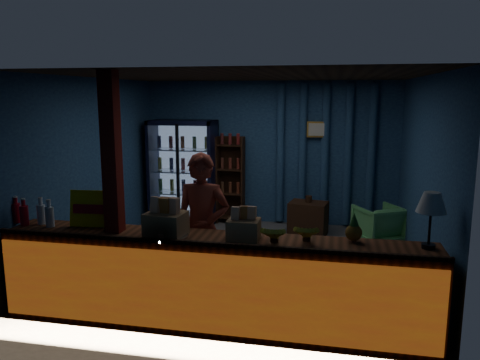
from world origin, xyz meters
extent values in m
plane|color=#515154|center=(0.00, 0.00, 0.00)|extent=(4.60, 4.60, 0.00)
plane|color=navy|center=(0.00, 2.20, 1.30)|extent=(4.60, 0.00, 4.60)
plane|color=navy|center=(0.00, -2.20, 1.30)|extent=(4.60, 0.00, 4.60)
plane|color=navy|center=(-2.30, 0.00, 1.30)|extent=(0.00, 4.40, 4.40)
plane|color=navy|center=(2.30, 0.00, 1.30)|extent=(0.00, 4.40, 4.40)
plane|color=#472D19|center=(0.00, 0.00, 2.60)|extent=(4.60, 4.60, 0.00)
cube|color=brown|center=(0.00, -1.90, 0.47)|extent=(4.40, 0.55, 0.95)
cube|color=red|center=(0.00, -2.19, 0.47)|extent=(4.35, 0.02, 0.81)
cube|color=#331F10|center=(0.00, -2.17, 0.97)|extent=(4.40, 0.04, 0.04)
cube|color=maroon|center=(-1.05, -1.90, 1.30)|extent=(0.16, 0.16, 2.60)
cube|color=black|center=(-1.55, 2.12, 0.95)|extent=(1.20, 0.06, 1.90)
cube|color=black|center=(-2.12, 1.85, 0.95)|extent=(0.06, 0.60, 1.90)
cube|color=black|center=(-0.98, 1.85, 0.95)|extent=(0.06, 0.60, 1.90)
cube|color=black|center=(-1.55, 1.85, 1.86)|extent=(1.20, 0.60, 0.08)
cube|color=black|center=(-1.55, 1.85, 0.04)|extent=(1.20, 0.60, 0.08)
cube|color=#99B2D8|center=(-1.55, 2.07, 0.95)|extent=(1.08, 0.02, 1.74)
cube|color=white|center=(-1.55, 1.57, 0.95)|extent=(1.12, 0.02, 1.78)
cube|color=black|center=(-1.55, 1.55, 0.95)|extent=(0.05, 0.05, 1.80)
cube|color=silver|center=(-1.55, 1.85, 0.17)|extent=(1.08, 0.48, 0.02)
cylinder|color=#B7471A|center=(-2.00, 1.85, 0.30)|extent=(0.07, 0.07, 0.22)
cylinder|color=#215F17|center=(-1.77, 1.85, 0.30)|extent=(0.07, 0.07, 0.22)
cylinder|color=#A9AE1A|center=(-1.55, 1.85, 0.30)|extent=(0.07, 0.07, 0.22)
cylinder|color=#171A50|center=(-1.32, 1.85, 0.30)|extent=(0.07, 0.07, 0.22)
cylinder|color=maroon|center=(-1.10, 1.85, 0.30)|extent=(0.07, 0.07, 0.22)
cube|color=silver|center=(-1.55, 1.85, 0.57)|extent=(1.08, 0.48, 0.02)
cylinder|color=#215F17|center=(-2.00, 1.85, 0.70)|extent=(0.07, 0.07, 0.22)
cylinder|color=#A9AE1A|center=(-1.77, 1.85, 0.70)|extent=(0.07, 0.07, 0.22)
cylinder|color=#171A50|center=(-1.55, 1.85, 0.70)|extent=(0.07, 0.07, 0.22)
cylinder|color=maroon|center=(-1.32, 1.85, 0.70)|extent=(0.07, 0.07, 0.22)
cylinder|color=#B7471A|center=(-1.10, 1.85, 0.70)|extent=(0.07, 0.07, 0.22)
cube|color=silver|center=(-1.55, 1.85, 0.97)|extent=(1.08, 0.48, 0.02)
cylinder|color=#A9AE1A|center=(-2.00, 1.85, 1.10)|extent=(0.07, 0.07, 0.22)
cylinder|color=#171A50|center=(-1.77, 1.85, 1.10)|extent=(0.07, 0.07, 0.22)
cylinder|color=maroon|center=(-1.55, 1.85, 1.10)|extent=(0.07, 0.07, 0.22)
cylinder|color=#B7471A|center=(-1.32, 1.85, 1.10)|extent=(0.07, 0.07, 0.22)
cylinder|color=#215F17|center=(-1.10, 1.85, 1.10)|extent=(0.07, 0.07, 0.22)
cube|color=silver|center=(-1.55, 1.85, 1.37)|extent=(1.08, 0.48, 0.02)
cylinder|color=#171A50|center=(-2.00, 1.85, 1.50)|extent=(0.07, 0.07, 0.22)
cylinder|color=maroon|center=(-1.77, 1.85, 1.50)|extent=(0.07, 0.07, 0.22)
cylinder|color=#B7471A|center=(-1.55, 1.85, 1.50)|extent=(0.07, 0.07, 0.22)
cylinder|color=#215F17|center=(-1.32, 1.85, 1.50)|extent=(0.07, 0.07, 0.22)
cylinder|color=#A9AE1A|center=(-1.10, 1.85, 1.50)|extent=(0.07, 0.07, 0.22)
cube|color=#331F10|center=(-0.70, 2.15, 0.80)|extent=(0.50, 0.02, 1.60)
cube|color=#331F10|center=(-0.93, 2.02, 0.80)|extent=(0.03, 0.28, 1.60)
cube|color=#331F10|center=(-0.46, 2.02, 0.80)|extent=(0.03, 0.28, 1.60)
cube|color=#331F10|center=(-0.70, 2.02, 0.10)|extent=(0.46, 0.26, 0.02)
cube|color=#331F10|center=(-0.70, 2.02, 0.55)|extent=(0.46, 0.26, 0.02)
cube|color=#331F10|center=(-0.70, 2.02, 1.00)|extent=(0.46, 0.26, 0.02)
cube|color=#331F10|center=(-0.70, 2.02, 1.45)|extent=(0.46, 0.26, 0.02)
cylinder|color=navy|center=(0.20, 2.14, 1.30)|extent=(0.14, 0.14, 2.50)
cylinder|color=navy|center=(0.60, 2.14, 1.30)|extent=(0.14, 0.14, 2.50)
cylinder|color=navy|center=(1.00, 2.14, 1.30)|extent=(0.14, 0.14, 2.50)
cylinder|color=navy|center=(1.40, 2.14, 1.30)|extent=(0.14, 0.14, 2.50)
cylinder|color=navy|center=(1.80, 2.14, 1.30)|extent=(0.14, 0.14, 2.50)
cube|color=gold|center=(0.85, 2.10, 1.75)|extent=(0.36, 0.03, 0.28)
cube|color=silver|center=(0.85, 2.08, 1.75)|extent=(0.30, 0.01, 0.22)
imported|color=#943828|center=(-0.26, -1.38, 0.86)|extent=(0.64, 0.43, 1.73)
imported|color=#60C169|center=(1.90, 1.32, 0.30)|extent=(0.89, 0.90, 0.61)
cube|color=#331F10|center=(0.76, 1.52, 0.28)|extent=(0.69, 0.55, 0.56)
cylinder|color=#331F10|center=(0.76, 1.52, 0.62)|extent=(0.11, 0.11, 0.11)
cube|color=yellow|center=(-1.37, -1.78, 1.15)|extent=(0.50, 0.14, 0.39)
cube|color=red|center=(-1.37, -1.80, 1.15)|extent=(0.42, 0.06, 0.10)
cylinder|color=red|center=(-2.28, -1.80, 1.06)|extent=(0.09, 0.09, 0.22)
cylinder|color=red|center=(-2.28, -1.80, 1.21)|extent=(0.04, 0.04, 0.08)
cylinder|color=white|center=(-2.28, -1.80, 1.24)|extent=(0.05, 0.05, 0.02)
cylinder|color=red|center=(-2.13, -1.88, 1.06)|extent=(0.09, 0.09, 0.22)
cylinder|color=red|center=(-2.13, -1.88, 1.21)|extent=(0.04, 0.04, 0.08)
cylinder|color=white|center=(-2.13, -1.88, 1.24)|extent=(0.05, 0.05, 0.02)
cylinder|color=silver|center=(-1.97, -1.80, 1.06)|extent=(0.09, 0.09, 0.22)
cylinder|color=silver|center=(-1.97, -1.80, 1.21)|extent=(0.04, 0.04, 0.08)
cylinder|color=white|center=(-1.97, -1.80, 1.24)|extent=(0.05, 0.05, 0.02)
cylinder|color=silver|center=(-1.82, -1.88, 1.06)|extent=(0.09, 0.09, 0.22)
cylinder|color=silver|center=(-1.82, -1.88, 1.21)|extent=(0.04, 0.04, 0.08)
cylinder|color=white|center=(-1.82, -1.88, 1.24)|extent=(0.05, 0.05, 0.02)
cube|color=#A26F4E|center=(-0.47, -1.96, 1.07)|extent=(0.41, 0.35, 0.25)
cube|color=orange|center=(-0.56, -1.95, 1.28)|extent=(0.11, 0.08, 0.16)
cube|color=#BC5823|center=(-0.47, -1.96, 1.28)|extent=(0.11, 0.08, 0.16)
cube|color=orange|center=(-0.37, -1.97, 1.28)|extent=(0.11, 0.08, 0.16)
cube|color=#A26F4E|center=(0.32, -1.90, 1.05)|extent=(0.31, 0.26, 0.20)
cube|color=orange|center=(0.24, -1.90, 1.21)|extent=(0.08, 0.06, 0.13)
cube|color=#BC5823|center=(0.32, -1.90, 1.21)|extent=(0.08, 0.06, 0.13)
cube|color=orange|center=(0.39, -1.90, 1.21)|extent=(0.08, 0.06, 0.13)
cylinder|color=silver|center=(-0.45, -1.99, 0.96)|extent=(0.43, 0.43, 0.02)
cube|color=orange|center=(-0.36, -1.99, 1.00)|extent=(0.09, 0.06, 0.05)
cube|color=#BC5823|center=(-0.39, -1.93, 1.00)|extent=(0.11, 0.11, 0.05)
cube|color=orange|center=(-0.45, -1.90, 1.00)|extent=(0.06, 0.09, 0.05)
cube|color=#BC5823|center=(-0.51, -1.93, 1.00)|extent=(0.11, 0.11, 0.05)
cube|color=orange|center=(-0.53, -1.99, 1.00)|extent=(0.09, 0.06, 0.05)
cube|color=#BC5823|center=(-0.51, -2.05, 1.00)|extent=(0.11, 0.11, 0.05)
cube|color=orange|center=(-0.45, -2.07, 1.00)|extent=(0.06, 0.09, 0.05)
cube|color=#BC5823|center=(-0.39, -2.05, 1.00)|extent=(0.11, 0.11, 0.05)
cylinder|color=black|center=(2.05, -1.83, 0.97)|extent=(0.13, 0.13, 0.04)
cylinder|color=black|center=(2.05, -1.83, 1.16)|extent=(0.03, 0.03, 0.38)
cone|color=white|center=(2.05, -1.83, 1.39)|extent=(0.27, 0.27, 0.19)
sphere|color=#9A661C|center=(1.37, -1.76, 1.04)|extent=(0.16, 0.16, 0.16)
cone|color=#226121|center=(1.37, -1.76, 1.17)|extent=(0.09, 0.09, 0.13)
camera|label=1|loc=(1.17, -6.25, 2.36)|focal=35.00mm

